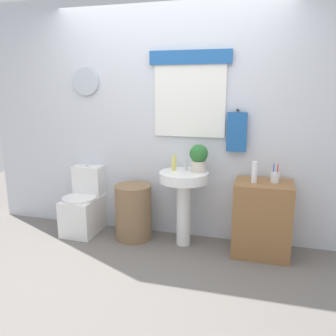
{
  "coord_description": "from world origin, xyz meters",
  "views": [
    {
      "loc": [
        1.02,
        -2.56,
        1.65
      ],
      "look_at": [
        0.08,
        0.8,
        0.84
      ],
      "focal_mm": 37.36,
      "sensor_mm": 36.0,
      "label": 1
    }
  ],
  "objects_px": {
    "laundry_hamper": "(133,212)",
    "lotion_bottle": "(254,172)",
    "toilet": "(84,207)",
    "soap_bottle": "(174,163)",
    "toothbrush_cup": "(275,177)",
    "pedestal_sink": "(184,191)",
    "wooden_cabinet": "(262,218)",
    "potted_plant": "(199,157)"
  },
  "relations": [
    {
      "from": "lotion_bottle",
      "to": "toothbrush_cup",
      "type": "distance_m",
      "value": 0.21
    },
    {
      "from": "pedestal_sink",
      "to": "toothbrush_cup",
      "type": "relative_size",
      "value": 4.31
    },
    {
      "from": "laundry_hamper",
      "to": "lotion_bottle",
      "type": "height_order",
      "value": "lotion_bottle"
    },
    {
      "from": "pedestal_sink",
      "to": "lotion_bottle",
      "type": "xyz_separation_m",
      "value": [
        0.71,
        -0.04,
        0.26
      ]
    },
    {
      "from": "pedestal_sink",
      "to": "lotion_bottle",
      "type": "relative_size",
      "value": 3.8
    },
    {
      "from": "wooden_cabinet",
      "to": "potted_plant",
      "type": "distance_m",
      "value": 0.88
    },
    {
      "from": "wooden_cabinet",
      "to": "soap_bottle",
      "type": "xyz_separation_m",
      "value": [
        -0.92,
        0.05,
        0.5
      ]
    },
    {
      "from": "potted_plant",
      "to": "lotion_bottle",
      "type": "xyz_separation_m",
      "value": [
        0.57,
        -0.1,
        -0.1
      ]
    },
    {
      "from": "wooden_cabinet",
      "to": "soap_bottle",
      "type": "height_order",
      "value": "soap_bottle"
    },
    {
      "from": "toilet",
      "to": "soap_bottle",
      "type": "xyz_separation_m",
      "value": [
        1.07,
        0.02,
        0.58
      ]
    },
    {
      "from": "soap_bottle",
      "to": "lotion_bottle",
      "type": "xyz_separation_m",
      "value": [
        0.83,
        -0.09,
        -0.02
      ]
    },
    {
      "from": "pedestal_sink",
      "to": "wooden_cabinet",
      "type": "bearing_deg",
      "value": 0.0
    },
    {
      "from": "potted_plant",
      "to": "lotion_bottle",
      "type": "height_order",
      "value": "potted_plant"
    },
    {
      "from": "wooden_cabinet",
      "to": "pedestal_sink",
      "type": "bearing_deg",
      "value": 180.0
    },
    {
      "from": "lotion_bottle",
      "to": "wooden_cabinet",
      "type": "bearing_deg",
      "value": 22.29
    },
    {
      "from": "potted_plant",
      "to": "laundry_hamper",
      "type": "bearing_deg",
      "value": -175.16
    },
    {
      "from": "laundry_hamper",
      "to": "toilet",
      "type": "bearing_deg",
      "value": 176.96
    },
    {
      "from": "lotion_bottle",
      "to": "potted_plant",
      "type": "bearing_deg",
      "value": 169.99
    },
    {
      "from": "soap_bottle",
      "to": "pedestal_sink",
      "type": "bearing_deg",
      "value": -22.62
    },
    {
      "from": "pedestal_sink",
      "to": "lotion_bottle",
      "type": "height_order",
      "value": "lotion_bottle"
    },
    {
      "from": "toilet",
      "to": "pedestal_sink",
      "type": "height_order",
      "value": "pedestal_sink"
    },
    {
      "from": "soap_bottle",
      "to": "toothbrush_cup",
      "type": "distance_m",
      "value": 1.02
    },
    {
      "from": "toilet",
      "to": "wooden_cabinet",
      "type": "relative_size",
      "value": 1.03
    },
    {
      "from": "pedestal_sink",
      "to": "wooden_cabinet",
      "type": "distance_m",
      "value": 0.83
    },
    {
      "from": "wooden_cabinet",
      "to": "toothbrush_cup",
      "type": "xyz_separation_m",
      "value": [
        0.1,
        0.02,
        0.43
      ]
    },
    {
      "from": "laundry_hamper",
      "to": "wooden_cabinet",
      "type": "bearing_deg",
      "value": 0.0
    },
    {
      "from": "laundry_hamper",
      "to": "pedestal_sink",
      "type": "bearing_deg",
      "value": 0.0
    },
    {
      "from": "wooden_cabinet",
      "to": "toothbrush_cup",
      "type": "relative_size",
      "value": 4.04
    },
    {
      "from": "potted_plant",
      "to": "toilet",
      "type": "bearing_deg",
      "value": -178.85
    },
    {
      "from": "soap_bottle",
      "to": "lotion_bottle",
      "type": "distance_m",
      "value": 0.83
    },
    {
      "from": "wooden_cabinet",
      "to": "lotion_bottle",
      "type": "height_order",
      "value": "lotion_bottle"
    },
    {
      "from": "lotion_bottle",
      "to": "toothbrush_cup",
      "type": "bearing_deg",
      "value": 17.1
    },
    {
      "from": "laundry_hamper",
      "to": "pedestal_sink",
      "type": "xyz_separation_m",
      "value": [
        0.57,
        0.0,
        0.29
      ]
    },
    {
      "from": "toothbrush_cup",
      "to": "pedestal_sink",
      "type": "bearing_deg",
      "value": -178.73
    },
    {
      "from": "toilet",
      "to": "laundry_hamper",
      "type": "distance_m",
      "value": 0.63
    },
    {
      "from": "potted_plant",
      "to": "lotion_bottle",
      "type": "relative_size",
      "value": 1.37
    },
    {
      "from": "toothbrush_cup",
      "to": "soap_bottle",
      "type": "bearing_deg",
      "value": 178.32
    },
    {
      "from": "laundry_hamper",
      "to": "wooden_cabinet",
      "type": "distance_m",
      "value": 1.37
    },
    {
      "from": "soap_bottle",
      "to": "toilet",
      "type": "bearing_deg",
      "value": -179.1
    },
    {
      "from": "potted_plant",
      "to": "toothbrush_cup",
      "type": "distance_m",
      "value": 0.78
    },
    {
      "from": "laundry_hamper",
      "to": "lotion_bottle",
      "type": "xyz_separation_m",
      "value": [
        1.28,
        -0.04,
        0.55
      ]
    },
    {
      "from": "toilet",
      "to": "laundry_hamper",
      "type": "bearing_deg",
      "value": -3.04
    }
  ]
}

